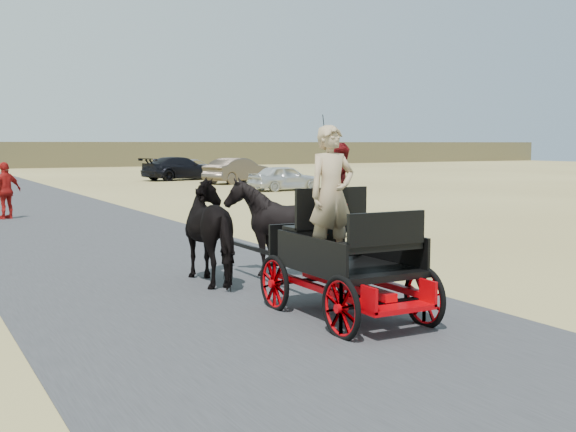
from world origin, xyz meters
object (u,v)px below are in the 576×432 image
horse_left (218,231)px  pedestrian (6,191)px  horse_right (277,228)px  car_b (238,171)px  carriage (346,290)px  car_a (285,178)px  car_d (193,167)px  car_c (180,168)px

horse_left → pedestrian: (-1.73, 12.23, 0.02)m
horse_right → car_b: (11.42, 26.70, -0.13)m
horse_left → carriage: bearing=100.4°
horse_left → horse_right: (1.10, 0.00, 0.00)m
carriage → car_b: car_b is taller
pedestrian → car_a: pedestrian is taller
pedestrian → car_b: (14.25, 14.47, -0.14)m
pedestrian → car_d: (15.50, 24.80, -0.29)m
horse_right → car_a: bearing=-118.5°
car_b → car_c: size_ratio=0.88×
carriage → horse_left: bearing=100.4°
horse_left → horse_right: bearing=-180.0°
car_a → car_b: bearing=-10.3°
horse_right → car_d: horse_right is taller
carriage → pedestrian: pedestrian is taller
car_d → car_b: bearing=146.0°
carriage → car_b: (11.97, 29.70, 0.36)m
car_a → horse_right: bearing=146.4°
horse_left → horse_right: 1.10m
horse_left → car_c: size_ratio=0.40×
horse_right → car_d: size_ratio=0.41×
pedestrian → car_b: bearing=-163.3°
car_b → car_d: (1.26, 10.33, -0.14)m
horse_right → car_d: bearing=-108.9°
horse_left → pedestrian: 12.36m
horse_right → pedestrian: pedestrian is taller
pedestrian → car_c: bearing=-151.6°
horse_left → car_d: (13.77, 37.04, -0.27)m
pedestrian → car_b: size_ratio=0.40×
carriage → pedestrian: (-2.28, 15.23, 0.50)m
car_a → horse_left: bearing=144.0°
carriage → car_c: (10.33, 34.72, 0.36)m
pedestrian → car_a: size_ratio=0.48×
horse_right → horse_left: bearing=0.0°
pedestrian → horse_left: bearing=69.3°
carriage → car_a: size_ratio=0.67×
pedestrian → car_d: 29.25m
car_a → carriage: bearing=148.5°
car_a → car_d: bearing=-11.4°
pedestrian → car_b: 20.31m
horse_left → pedestrian: pedestrian is taller
car_b → horse_left: bearing=131.2°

